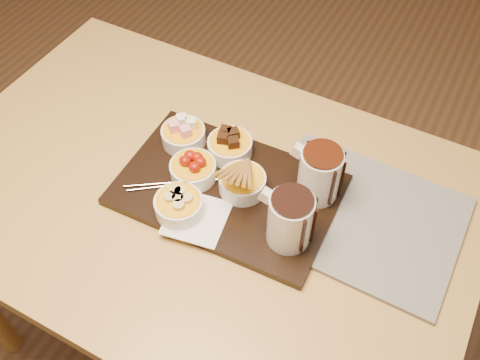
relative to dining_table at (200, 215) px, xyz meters
The scene contains 13 objects.
ground 0.65m from the dining_table, ahead, with size 5.00×5.00×0.00m, color brown.
dining_table is the anchor object (origin of this frame).
serving_board 0.13m from the dining_table, 19.27° to the left, with size 0.46×0.30×0.02m, color black.
napkin 0.15m from the dining_table, 59.43° to the right, with size 0.12×0.12×0.00m, color white.
bowl_marshmallows 0.19m from the dining_table, 134.24° to the left, with size 0.10×0.10×0.04m, color white.
bowl_cake 0.18m from the dining_table, 79.77° to the left, with size 0.10×0.10×0.04m, color white.
bowl_strawberries 0.14m from the dining_table, 139.54° to the left, with size 0.10×0.10×0.04m, color white.
bowl_biscotti 0.17m from the dining_table, 19.63° to the left, with size 0.10×0.10×0.04m, color white.
bowl_bananas 0.16m from the dining_table, 85.39° to the right, with size 0.10×0.10×0.04m, color white.
pitcher_dark_chocolate 0.29m from the dining_table, ahead, with size 0.09×0.09×0.12m, color silver.
pitcher_milk_chocolate 0.31m from the dining_table, 22.58° to the left, with size 0.09×0.09×0.12m, color silver.
fondue_skewers 0.12m from the dining_table, 156.96° to the right, with size 0.26×0.03×0.01m, color silver, non-canonical shape.
newspaper 0.37m from the dining_table, 15.17° to the left, with size 0.40×0.32×0.01m, color beige.
Camera 1 is at (0.42, -0.59, 1.66)m, focal length 40.00 mm.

